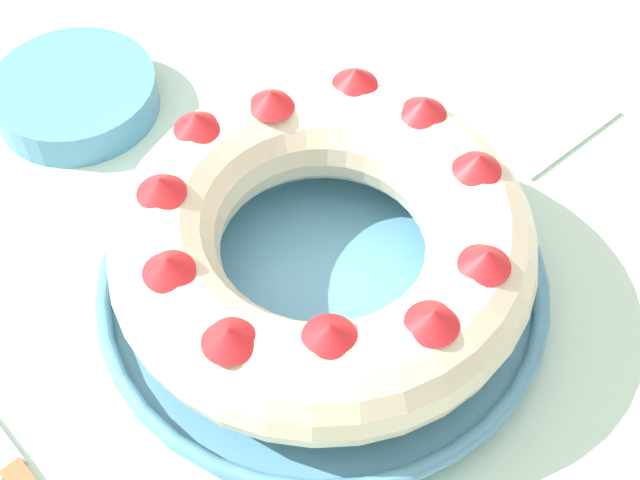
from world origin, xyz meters
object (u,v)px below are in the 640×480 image
at_px(bundt_cake, 320,239).
at_px(napkin, 540,119).
at_px(side_bowl, 73,96).
at_px(serving_dish, 320,282).
at_px(cake_knife, 16,474).

relative_size(bundt_cake, napkin, 2.52).
height_order(bundt_cake, napkin, bundt_cake).
bearing_deg(side_bowl, serving_dish, -84.41).
relative_size(serving_dish, napkin, 2.81).
bearing_deg(cake_knife, side_bowl, 53.71).
height_order(cake_knife, napkin, cake_knife).
xyz_separation_m(cake_knife, napkin, (0.52, -0.03, -0.00)).
relative_size(cake_knife, napkin, 1.39).
xyz_separation_m(bundt_cake, side_bowl, (-0.03, 0.30, -0.05)).
relative_size(serving_dish, bundt_cake, 1.12).
distance_m(cake_knife, napkin, 0.52).
bearing_deg(bundt_cake, side_bowl, 95.60).
height_order(side_bowl, napkin, side_bowl).
relative_size(serving_dish, side_bowl, 2.33).
bearing_deg(napkin, side_bowl, 135.61).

